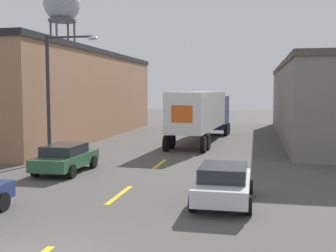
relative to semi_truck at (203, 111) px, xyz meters
name	(u,v)px	position (x,y,z in m)	size (l,w,h in m)	color
road_centerline	(119,195)	(-0.99, -17.67, -2.36)	(0.20, 16.85, 0.01)	gold
warehouse_left	(44,94)	(-14.00, 0.77, 1.30)	(11.96, 26.70, 7.31)	#9E7051
semi_truck	(203,111)	(0.00, 0.00, 0.00)	(3.63, 13.89, 3.90)	navy
parked_car_left_far	(65,157)	(-5.00, -13.94, -1.63)	(2.04, 4.22, 1.39)	#2D5B38
parked_car_right_near	(223,183)	(3.02, -18.06, -1.63)	(2.04, 4.22, 1.39)	silver
water_tower	(62,6)	(-21.75, 20.79, 12.97)	(4.95, 4.95, 18.18)	#47474C
street_lamp	(55,87)	(-6.85, -11.23, 1.84)	(3.06, 0.32, 7.07)	#2D2D30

